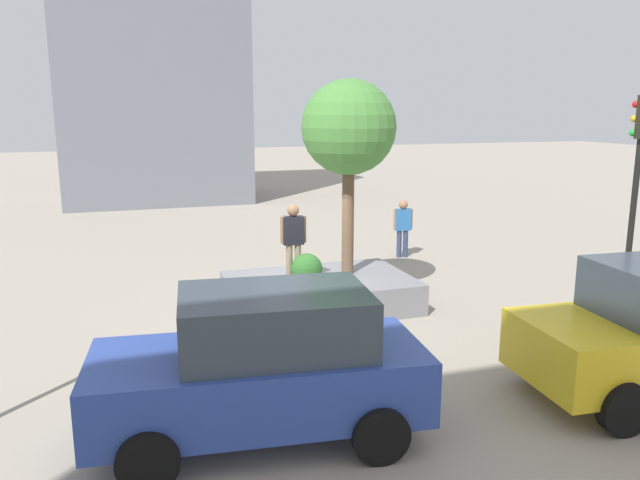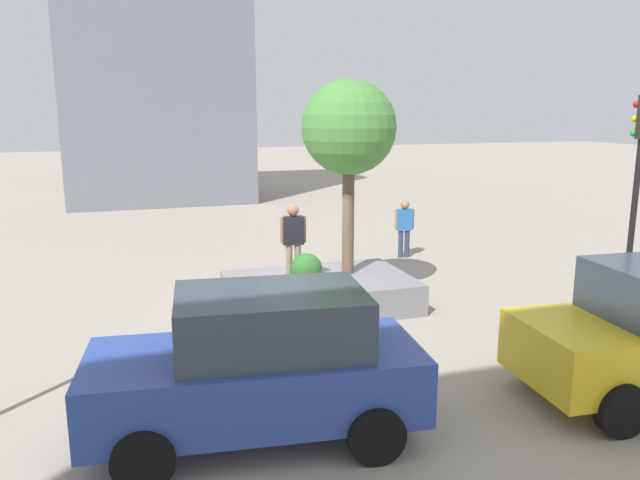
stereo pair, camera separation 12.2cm
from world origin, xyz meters
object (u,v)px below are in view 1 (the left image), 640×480
plaza_tree (349,129)px  skateboard (294,280)px  skateboarder (293,237)px  traffic_light_median (636,174)px  pedestrian_crossing (403,224)px  sedan_parked (264,365)px  planter_ledge (320,293)px

plaza_tree → skateboard: (1.45, 0.40, -3.32)m
skateboarder → traffic_light_median: 7.19m
skateboard → pedestrian_crossing: 6.27m
sedan_parked → plaza_tree: bearing=-121.4°
sedan_parked → traffic_light_median: (-8.22, -1.98, 2.18)m
planter_ledge → sedan_parked: size_ratio=0.88×
skateboarder → sedan_parked: bearing=69.4°
planter_ledge → plaza_tree: plaza_tree is taller
sedan_parked → traffic_light_median: 8.73m
skateboard → traffic_light_median: 7.46m
plaza_tree → pedestrian_crossing: plaza_tree is taller
sedan_parked → pedestrian_crossing: (-6.63, -9.21, -0.04)m
skateboarder → sedan_parked: 5.48m
skateboard → skateboarder: size_ratio=0.48×
pedestrian_crossing → skateboarder: bearing=41.1°
plaza_tree → pedestrian_crossing: bearing=-131.3°
skateboarder → planter_ledge: bearing=-166.5°
plaza_tree → skateboarder: size_ratio=2.64×
skateboarder → traffic_light_median: bearing=153.7°
plaza_tree → traffic_light_median: size_ratio=0.94×
plaza_tree → traffic_light_median: plaza_tree is taller
traffic_light_median → planter_ledge: bearing=-30.2°
planter_ledge → skateboarder: skateboarder is taller
skateboard → skateboarder: (0.00, 0.00, 1.00)m
planter_ledge → traffic_light_median: traffic_light_median is taller
plaza_tree → traffic_light_median: (-4.86, 3.52, -0.83)m
plaza_tree → traffic_light_median: bearing=144.1°
planter_ledge → plaza_tree: 3.81m
planter_ledge → sedan_parked: (2.59, 5.25, 0.72)m
planter_ledge → plaza_tree: size_ratio=0.93×
skateboarder → sedan_parked: size_ratio=0.36×
traffic_light_median → pedestrian_crossing: size_ratio=2.68×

